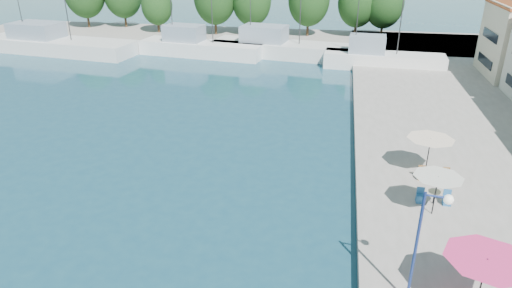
% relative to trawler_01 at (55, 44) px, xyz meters
% --- Properties ---
extents(quay_far, '(90.00, 16.00, 0.60)m').
position_rel_trawler_01_xyz_m(quay_far, '(25.28, 12.23, -0.77)').
color(quay_far, gray).
rests_on(quay_far, ground).
extents(trawler_01, '(22.04, 8.31, 10.20)m').
position_rel_trawler_01_xyz_m(trawler_01, '(0.00, 0.00, 0.00)').
color(trawler_01, silver).
rests_on(trawler_01, ground).
extents(trawler_02, '(16.62, 6.32, 10.20)m').
position_rel_trawler_01_xyz_m(trawler_02, '(19.51, 1.76, 0.00)').
color(trawler_02, white).
rests_on(trawler_02, ground).
extents(trawler_03, '(19.35, 7.68, 10.20)m').
position_rel_trawler_01_xyz_m(trawler_03, '(30.15, 3.19, 0.00)').
color(trawler_03, silver).
rests_on(trawler_03, ground).
extents(trawler_04, '(13.87, 4.31, 10.20)m').
position_rel_trawler_01_xyz_m(trawler_04, '(42.44, -0.76, 0.00)').
color(trawler_04, white).
rests_on(trawler_04, ground).
extents(tree_03, '(4.75, 4.75, 7.04)m').
position_rel_trawler_01_xyz_m(tree_03, '(9.44, 13.26, 3.59)').
color(tree_03, '#3F2B19').
rests_on(tree_03, quay_far).
extents(tree_05, '(5.84, 5.84, 8.65)m').
position_rel_trawler_01_xyz_m(tree_05, '(24.19, 13.89, 4.52)').
color(tree_05, '#3F2B19').
rests_on(tree_05, quay_far).
extents(tree_06, '(6.10, 6.10, 9.03)m').
position_rel_trawler_01_xyz_m(tree_06, '(32.60, 14.63, 4.74)').
color(tree_06, '#3F2B19').
rests_on(tree_06, quay_far).
extents(tree_07, '(5.67, 5.67, 8.40)m').
position_rel_trawler_01_xyz_m(tree_07, '(39.65, 15.63, 4.38)').
color(tree_07, '#3F2B19').
rests_on(tree_07, quay_far).
extents(tree_08, '(5.64, 5.64, 8.34)m').
position_rel_trawler_01_xyz_m(tree_08, '(43.49, 15.58, 4.35)').
color(tree_08, '#3F2B19').
rests_on(tree_08, quay_far).
extents(umbrella_pink, '(3.22, 3.22, 2.41)m').
position_rel_trawler_01_xyz_m(umbrella_pink, '(43.73, -40.23, 1.69)').
color(umbrella_pink, black).
rests_on(umbrella_pink, quay_right).
extents(umbrella_white, '(2.55, 2.55, 2.22)m').
position_rel_trawler_01_xyz_m(umbrella_white, '(43.16, -33.40, 1.50)').
color(umbrella_white, black).
rests_on(umbrella_white, quay_right).
extents(umbrella_cream, '(2.84, 2.84, 2.31)m').
position_rel_trawler_01_xyz_m(umbrella_cream, '(43.52, -28.57, 1.59)').
color(umbrella_cream, black).
rests_on(umbrella_cream, quay_right).
extents(cafe_table_02, '(1.82, 0.70, 0.76)m').
position_rel_trawler_01_xyz_m(cafe_table_02, '(43.39, -32.29, -0.18)').
color(cafe_table_02, black).
rests_on(cafe_table_02, quay_right).
extents(cafe_table_03, '(1.82, 0.70, 0.76)m').
position_rel_trawler_01_xyz_m(cafe_table_03, '(43.83, -29.51, -0.18)').
color(cafe_table_03, black).
rests_on(cafe_table_03, quay_right).
extents(street_lamp, '(1.03, 0.36, 5.03)m').
position_rel_trawler_01_xyz_m(street_lamp, '(41.45, -40.28, 3.02)').
color(street_lamp, navy).
rests_on(street_lamp, quay_right).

